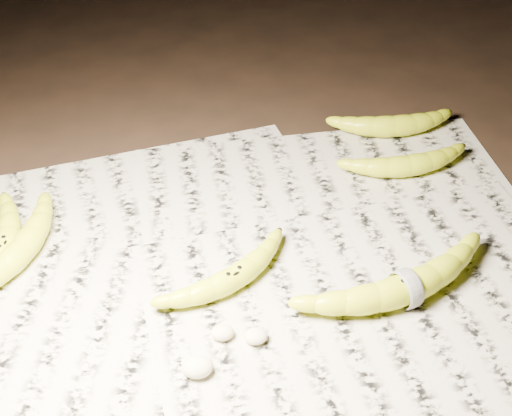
{
  "coord_description": "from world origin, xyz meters",
  "views": [
    {
      "loc": [
        -0.08,
        -0.69,
        0.65
      ],
      "look_at": [
        0.02,
        0.03,
        0.05
      ],
      "focal_mm": 50.0,
      "sensor_mm": 36.0,
      "label": 1
    }
  ],
  "objects": [
    {
      "name": "banana_taped",
      "position": [
        0.18,
        -0.11,
        0.03
      ],
      "size": [
        0.25,
        0.14,
        0.04
      ],
      "primitive_type": null,
      "rotation": [
        0.0,
        0.0,
        0.32
      ],
      "color": "#D4E41C",
      "rests_on": "newspaper_patch"
    },
    {
      "name": "flesh_chunk_b",
      "position": [
        -0.04,
        -0.14,
        0.02
      ],
      "size": [
        0.03,
        0.02,
        0.02
      ],
      "primitive_type": "ellipsoid",
      "color": "beige",
      "rests_on": "newspaper_patch"
    },
    {
      "name": "newspaper_patch",
      "position": [
        -0.02,
        -0.03,
        0.0
      ],
      "size": [
        0.9,
        0.7,
        0.01
      ],
      "primitive_type": "cube",
      "color": "#B9B29E",
      "rests_on": "ground"
    },
    {
      "name": "banana_left_a",
      "position": [
        -0.32,
        0.02,
        0.03
      ],
      "size": [
        0.09,
        0.2,
        0.03
      ],
      "primitive_type": null,
      "rotation": [
        0.0,
        0.0,
        1.41
      ],
      "color": "#D4E41C",
      "rests_on": "newspaper_patch"
    },
    {
      "name": "ground",
      "position": [
        0.0,
        0.0,
        0.0
      ],
      "size": [
        3.0,
        3.0,
        0.0
      ],
      "primitive_type": "plane",
      "color": "black",
      "rests_on": "ground"
    },
    {
      "name": "flesh_chunk_a",
      "position": [
        -0.08,
        -0.19,
        0.02
      ],
      "size": [
        0.04,
        0.03,
        0.02
      ],
      "primitive_type": "ellipsoid",
      "color": "beige",
      "rests_on": "newspaper_patch"
    },
    {
      "name": "flesh_chunk_c",
      "position": [
        -0.01,
        -0.15,
        0.02
      ],
      "size": [
        0.03,
        0.02,
        0.02
      ],
      "primitive_type": "ellipsoid",
      "color": "beige",
      "rests_on": "newspaper_patch"
    },
    {
      "name": "measuring_tape",
      "position": [
        0.18,
        -0.11,
        0.03
      ],
      "size": [
        0.02,
        0.05,
        0.05
      ],
      "primitive_type": "torus",
      "rotation": [
        0.0,
        1.57,
        0.32
      ],
      "color": "white",
      "rests_on": "newspaper_patch"
    },
    {
      "name": "banana_upper_a",
      "position": [
        0.26,
        0.14,
        0.02
      ],
      "size": [
        0.18,
        0.07,
        0.03
      ],
      "primitive_type": null,
      "rotation": [
        0.0,
        0.0,
        0.09
      ],
      "color": "#D4E41C",
      "rests_on": "newspaper_patch"
    },
    {
      "name": "banana_left_b",
      "position": [
        -0.29,
        0.02,
        0.03
      ],
      "size": [
        0.14,
        0.19,
        0.04
      ],
      "primitive_type": null,
      "rotation": [
        0.0,
        0.0,
        1.11
      ],
      "color": "#D4E41C",
      "rests_on": "newspaper_patch"
    },
    {
      "name": "banana_center",
      "position": [
        -0.02,
        -0.06,
        0.02
      ],
      "size": [
        0.18,
        0.14,
        0.03
      ],
      "primitive_type": null,
      "rotation": [
        0.0,
        0.0,
        0.57
      ],
      "color": "#D4E41C",
      "rests_on": "newspaper_patch"
    },
    {
      "name": "banana_upper_b",
      "position": [
        0.27,
        0.24,
        0.03
      ],
      "size": [
        0.17,
        0.06,
        0.04
      ],
      "primitive_type": null,
      "rotation": [
        0.0,
        0.0,
        -0.02
      ],
      "color": "#D4E41C",
      "rests_on": "newspaper_patch"
    }
  ]
}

